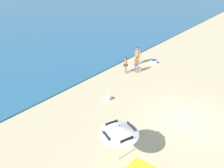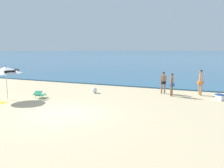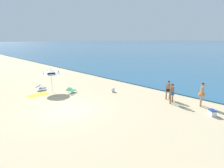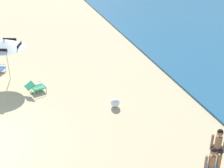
{
  "view_description": "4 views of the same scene",
  "coord_description": "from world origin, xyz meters",
  "px_view_note": "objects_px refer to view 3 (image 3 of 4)",
  "views": [
    {
      "loc": [
        -12.01,
        -3.34,
        8.56
      ],
      "look_at": [
        -0.44,
        5.73,
        0.99
      ],
      "focal_mm": 35.34,
      "sensor_mm": 36.0,
      "label": 1
    },
    {
      "loc": [
        6.44,
        -9.16,
        3.2
      ],
      "look_at": [
        0.62,
        4.86,
        0.87
      ],
      "focal_mm": 36.03,
      "sensor_mm": 36.0,
      "label": 2
    },
    {
      "loc": [
        10.86,
        -6.05,
        4.89
      ],
      "look_at": [
        0.21,
        4.18,
        1.23
      ],
      "focal_mm": 29.0,
      "sensor_mm": 36.0,
      "label": 3
    },
    {
      "loc": [
        10.7,
        1.28,
        7.79
      ],
      "look_at": [
        -0.58,
        5.24,
        1.43
      ],
      "focal_mm": 54.26,
      "sensor_mm": 36.0,
      "label": 4
    }
  ],
  "objects_px": {
    "lounge_chair_beside_umbrella": "(71,90)",
    "beach_towel": "(38,95)",
    "lounge_chair_under_umbrella": "(41,87)",
    "person_standing_near_shore": "(172,92)",
    "beach_umbrella_striped_main": "(51,72)",
    "person_wading_in": "(202,93)",
    "person_standing_beside": "(168,89)",
    "cooler_box": "(212,113)",
    "beach_ball": "(113,90)"
  },
  "relations": [
    {
      "from": "lounge_chair_beside_umbrella",
      "to": "person_standing_beside",
      "type": "relative_size",
      "value": 0.62
    },
    {
      "from": "beach_umbrella_striped_main",
      "to": "beach_ball",
      "type": "height_order",
      "value": "beach_umbrella_striped_main"
    },
    {
      "from": "beach_umbrella_striped_main",
      "to": "person_wading_in",
      "type": "xyz_separation_m",
      "value": [
        11.56,
        6.21,
        -0.87
      ]
    },
    {
      "from": "person_standing_beside",
      "to": "person_wading_in",
      "type": "height_order",
      "value": "person_wading_in"
    },
    {
      "from": "beach_ball",
      "to": "beach_towel",
      "type": "bearing_deg",
      "value": -125.38
    },
    {
      "from": "beach_umbrella_striped_main",
      "to": "person_standing_beside",
      "type": "bearing_deg",
      "value": 33.09
    },
    {
      "from": "beach_ball",
      "to": "cooler_box",
      "type": "bearing_deg",
      "value": 5.58
    },
    {
      "from": "beach_umbrella_striped_main",
      "to": "beach_towel",
      "type": "xyz_separation_m",
      "value": [
        0.27,
        -1.52,
        -1.9
      ]
    },
    {
      "from": "lounge_chair_beside_umbrella",
      "to": "person_standing_near_shore",
      "type": "height_order",
      "value": "person_standing_near_shore"
    },
    {
      "from": "person_standing_near_shore",
      "to": "beach_ball",
      "type": "distance_m",
      "value": 5.62
    },
    {
      "from": "person_standing_beside",
      "to": "beach_umbrella_striped_main",
      "type": "bearing_deg",
      "value": -146.91
    },
    {
      "from": "person_standing_near_shore",
      "to": "person_wading_in",
      "type": "relative_size",
      "value": 0.88
    },
    {
      "from": "lounge_chair_under_umbrella",
      "to": "person_wading_in",
      "type": "relative_size",
      "value": 0.57
    },
    {
      "from": "person_standing_near_shore",
      "to": "person_wading_in",
      "type": "height_order",
      "value": "person_wading_in"
    },
    {
      "from": "person_standing_near_shore",
      "to": "beach_towel",
      "type": "distance_m",
      "value": 11.61
    },
    {
      "from": "person_standing_near_shore",
      "to": "lounge_chair_beside_umbrella",
      "type": "bearing_deg",
      "value": -152.52
    },
    {
      "from": "beach_umbrella_striped_main",
      "to": "person_standing_near_shore",
      "type": "bearing_deg",
      "value": 28.0
    },
    {
      "from": "lounge_chair_beside_umbrella",
      "to": "cooler_box",
      "type": "bearing_deg",
      "value": 19.48
    },
    {
      "from": "person_standing_beside",
      "to": "person_wading_in",
      "type": "relative_size",
      "value": 0.89
    },
    {
      "from": "person_standing_near_shore",
      "to": "cooler_box",
      "type": "distance_m",
      "value": 3.14
    },
    {
      "from": "person_standing_beside",
      "to": "beach_ball",
      "type": "relative_size",
      "value": 3.95
    },
    {
      "from": "person_wading_in",
      "to": "beach_towel",
      "type": "height_order",
      "value": "person_wading_in"
    },
    {
      "from": "person_standing_near_shore",
      "to": "person_standing_beside",
      "type": "distance_m",
      "value": 1.0
    },
    {
      "from": "lounge_chair_beside_umbrella",
      "to": "person_standing_near_shore",
      "type": "xyz_separation_m",
      "value": [
        7.96,
        4.14,
        0.64
      ]
    },
    {
      "from": "beach_umbrella_striped_main",
      "to": "cooler_box",
      "type": "xyz_separation_m",
      "value": [
        12.77,
        4.92,
        -1.7
      ]
    },
    {
      "from": "person_standing_beside",
      "to": "beach_towel",
      "type": "distance_m",
      "value": 11.49
    },
    {
      "from": "beach_ball",
      "to": "lounge_chair_under_umbrella",
      "type": "bearing_deg",
      "value": -138.75
    },
    {
      "from": "person_standing_beside",
      "to": "lounge_chair_beside_umbrella",
      "type": "bearing_deg",
      "value": -146.25
    },
    {
      "from": "lounge_chair_under_umbrella",
      "to": "person_standing_near_shore",
      "type": "xyz_separation_m",
      "value": [
        10.84,
        5.79,
        0.64
      ]
    },
    {
      "from": "lounge_chair_under_umbrella",
      "to": "person_standing_near_shore",
      "type": "distance_m",
      "value": 12.31
    },
    {
      "from": "lounge_chair_under_umbrella",
      "to": "beach_ball",
      "type": "height_order",
      "value": "lounge_chair_under_umbrella"
    },
    {
      "from": "cooler_box",
      "to": "beach_ball",
      "type": "xyz_separation_m",
      "value": [
        -8.52,
        -0.83,
        -0.0
      ]
    },
    {
      "from": "lounge_chair_beside_umbrella",
      "to": "beach_ball",
      "type": "height_order",
      "value": "lounge_chair_beside_umbrella"
    },
    {
      "from": "person_wading_in",
      "to": "cooler_box",
      "type": "height_order",
      "value": "person_wading_in"
    },
    {
      "from": "beach_umbrella_striped_main",
      "to": "beach_ball",
      "type": "bearing_deg",
      "value": 43.88
    },
    {
      "from": "person_standing_beside",
      "to": "cooler_box",
      "type": "distance_m",
      "value": 3.94
    },
    {
      "from": "lounge_chair_under_umbrella",
      "to": "person_standing_near_shore",
      "type": "relative_size",
      "value": 0.65
    },
    {
      "from": "lounge_chair_under_umbrella",
      "to": "beach_towel",
      "type": "xyz_separation_m",
      "value": [
        1.39,
        -0.89,
        -0.27
      ]
    },
    {
      "from": "cooler_box",
      "to": "person_wading_in",
      "type": "bearing_deg",
      "value": 133.36
    },
    {
      "from": "person_standing_near_shore",
      "to": "beach_towel",
      "type": "xyz_separation_m",
      "value": [
        -9.45,
        -6.68,
        -0.9
      ]
    },
    {
      "from": "cooler_box",
      "to": "beach_umbrella_striped_main",
      "type": "bearing_deg",
      "value": -158.92
    },
    {
      "from": "lounge_chair_beside_umbrella",
      "to": "beach_towel",
      "type": "xyz_separation_m",
      "value": [
        -1.49,
        -2.54,
        -0.27
      ]
    },
    {
      "from": "beach_umbrella_striped_main",
      "to": "cooler_box",
      "type": "bearing_deg",
      "value": 21.08
    },
    {
      "from": "lounge_chair_under_umbrella",
      "to": "person_standing_beside",
      "type": "distance_m",
      "value": 12.06
    },
    {
      "from": "beach_towel",
      "to": "lounge_chair_beside_umbrella",
      "type": "bearing_deg",
      "value": 59.64
    },
    {
      "from": "person_wading_in",
      "to": "beach_umbrella_striped_main",
      "type": "bearing_deg",
      "value": -151.74
    },
    {
      "from": "beach_umbrella_striped_main",
      "to": "beach_ball",
      "type": "xyz_separation_m",
      "value": [
        4.25,
        4.09,
        -1.7
      ]
    },
    {
      "from": "person_standing_near_shore",
      "to": "beach_ball",
      "type": "bearing_deg",
      "value": -168.84
    },
    {
      "from": "person_standing_near_shore",
      "to": "beach_umbrella_striped_main",
      "type": "bearing_deg",
      "value": -152.0
    },
    {
      "from": "beach_towel",
      "to": "person_standing_near_shore",
      "type": "bearing_deg",
      "value": 35.27
    }
  ]
}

